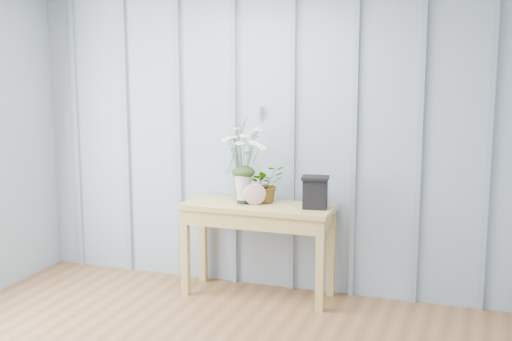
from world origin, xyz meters
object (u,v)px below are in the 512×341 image
at_px(sideboard, 258,218).
at_px(felt_disc_vessel, 255,194).
at_px(carved_box, 315,192).
at_px(daisy_vase, 243,152).

relative_size(sideboard, felt_disc_vessel, 6.79).
xyz_separation_m(sideboard, carved_box, (0.46, 0.01, 0.24)).
distance_m(daisy_vase, carved_box, 0.65).
bearing_deg(carved_box, felt_disc_vessel, -174.71).
height_order(sideboard, daisy_vase, daisy_vase).
xyz_separation_m(sideboard, daisy_vase, (-0.12, -0.00, 0.52)).
relative_size(sideboard, daisy_vase, 1.84).
xyz_separation_m(felt_disc_vessel, carved_box, (0.48, 0.04, 0.04)).
bearing_deg(sideboard, felt_disc_vessel, -115.78).
bearing_deg(sideboard, carved_box, 1.43).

